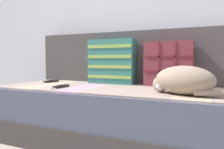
{
  "coord_description": "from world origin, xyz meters",
  "views": [
    {
      "loc": [
        0.57,
        -1.43,
        0.63
      ],
      "look_at": [
        -0.09,
        0.05,
        0.53
      ],
      "focal_mm": 35.0,
      "sensor_mm": 36.0,
      "label": 1
    }
  ],
  "objects_px": {
    "game_remote_far": "(50,81)",
    "throw_pillow_quilted": "(168,64)",
    "couch": "(126,115)",
    "sleeping_cat": "(182,81)",
    "throw_pillow_striped": "(112,62)",
    "game_remote_near": "(61,87)"
  },
  "relations": [
    {
      "from": "game_remote_near",
      "to": "game_remote_far",
      "type": "relative_size",
      "value": 1.0
    },
    {
      "from": "throw_pillow_striped",
      "to": "game_remote_far",
      "type": "bearing_deg",
      "value": -165.82
    },
    {
      "from": "sleeping_cat",
      "to": "game_remote_near",
      "type": "height_order",
      "value": "sleeping_cat"
    },
    {
      "from": "couch",
      "to": "sleeping_cat",
      "type": "distance_m",
      "value": 0.56
    },
    {
      "from": "couch",
      "to": "game_remote_far",
      "type": "xyz_separation_m",
      "value": [
        -0.78,
        0.06,
        0.22
      ]
    },
    {
      "from": "couch",
      "to": "game_remote_near",
      "type": "height_order",
      "value": "game_remote_near"
    },
    {
      "from": "sleeping_cat",
      "to": "throw_pillow_striped",
      "type": "bearing_deg",
      "value": 147.86
    },
    {
      "from": "throw_pillow_quilted",
      "to": "couch",
      "type": "bearing_deg",
      "value": -143.15
    },
    {
      "from": "couch",
      "to": "throw_pillow_striped",
      "type": "xyz_separation_m",
      "value": [
        -0.21,
        0.21,
        0.41
      ]
    },
    {
      "from": "sleeping_cat",
      "to": "game_remote_far",
      "type": "height_order",
      "value": "sleeping_cat"
    },
    {
      "from": "couch",
      "to": "game_remote_near",
      "type": "bearing_deg",
      "value": -153.45
    },
    {
      "from": "game_remote_near",
      "to": "game_remote_far",
      "type": "height_order",
      "value": "same"
    },
    {
      "from": "throw_pillow_striped",
      "to": "sleeping_cat",
      "type": "distance_m",
      "value": 0.77
    },
    {
      "from": "couch",
      "to": "throw_pillow_striped",
      "type": "height_order",
      "value": "throw_pillow_striped"
    },
    {
      "from": "throw_pillow_striped",
      "to": "sleeping_cat",
      "type": "relative_size",
      "value": 0.98
    },
    {
      "from": "couch",
      "to": "sleeping_cat",
      "type": "xyz_separation_m",
      "value": [
        0.43,
        -0.2,
        0.3
      ]
    },
    {
      "from": "couch",
      "to": "throw_pillow_quilted",
      "type": "relative_size",
      "value": 5.59
    },
    {
      "from": "couch",
      "to": "game_remote_far",
      "type": "distance_m",
      "value": 0.81
    },
    {
      "from": "couch",
      "to": "throw_pillow_striped",
      "type": "bearing_deg",
      "value": 135.89
    },
    {
      "from": "sleeping_cat",
      "to": "game_remote_near",
      "type": "xyz_separation_m",
      "value": [
        -0.87,
        -0.03,
        -0.07
      ]
    },
    {
      "from": "throw_pillow_quilted",
      "to": "sleeping_cat",
      "type": "distance_m",
      "value": 0.44
    },
    {
      "from": "game_remote_far",
      "to": "throw_pillow_quilted",
      "type": "bearing_deg",
      "value": 7.72
    }
  ]
}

